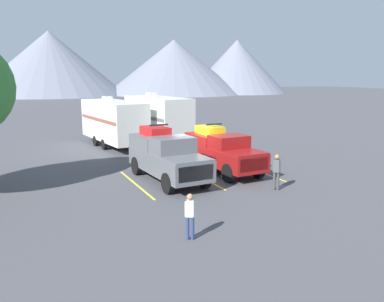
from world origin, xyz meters
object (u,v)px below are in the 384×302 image
object	(u,v)px
pickup_truck_b	(222,150)
camper_trailer_a	(114,121)
person_b	(277,170)
pickup_truck_a	(166,155)
person_a	(190,213)
camper_trailer_b	(158,118)

from	to	relation	value
pickup_truck_b	camper_trailer_a	world-z (taller)	camper_trailer_a
person_b	pickup_truck_a	bearing A→B (deg)	135.67
camper_trailer_a	person_a	xyz separation A→B (m)	(-2.01, -17.97, -1.03)
camper_trailer_a	person_b	xyz separation A→B (m)	(3.95, -14.48, -0.95)
pickup_truck_b	person_a	bearing A→B (deg)	-125.07
camper_trailer_b	person_a	size ratio (longest dim) A/B	5.19
camper_trailer_b	person_a	distance (m)	17.88
pickup_truck_a	person_a	bearing A→B (deg)	-105.42
pickup_truck_b	person_b	distance (m)	4.28
person_a	person_b	bearing A→B (deg)	30.31
camper_trailer_b	person_b	size ratio (longest dim) A/B	4.78
pickup_truck_b	person_a	xyz separation A→B (m)	(-5.42, -7.73, -0.30)
camper_trailer_b	person_a	bearing A→B (deg)	-106.76
pickup_truck_a	camper_trailer_b	distance (m)	10.26
camper_trailer_a	camper_trailer_b	size ratio (longest dim) A/B	1.09
pickup_truck_a	camper_trailer_a	xyz separation A→B (m)	(-0.01, 10.63, 0.65)
camper_trailer_a	camper_trailer_b	bearing A→B (deg)	-15.87
pickup_truck_a	camper_trailer_b	size ratio (longest dim) A/B	0.74
person_a	person_b	size ratio (longest dim) A/B	0.92
person_a	person_b	xyz separation A→B (m)	(5.97, 3.49, 0.08)
camper_trailer_b	person_b	xyz separation A→B (m)	(0.82, -13.59, -1.09)
pickup_truck_a	person_a	world-z (taller)	pickup_truck_a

